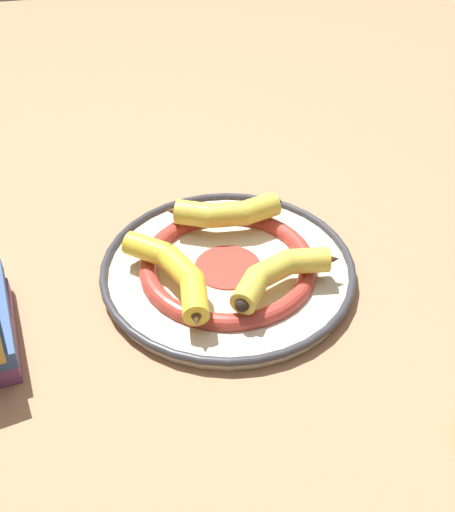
% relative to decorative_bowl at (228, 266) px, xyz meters
% --- Properties ---
extents(ground_plane, '(2.80, 2.80, 0.00)m').
position_rel_decorative_bowl_xyz_m(ground_plane, '(0.00, -0.02, -0.01)').
color(ground_plane, '#A87A56').
extents(decorative_bowl, '(0.37, 0.37, 0.03)m').
position_rel_decorative_bowl_xyz_m(decorative_bowl, '(0.00, 0.00, 0.00)').
color(decorative_bowl, beige).
rests_on(decorative_bowl, ground_plane).
extents(banana_a, '(0.10, 0.17, 0.04)m').
position_rel_decorative_bowl_xyz_m(banana_a, '(0.07, 0.06, 0.04)').
color(banana_a, gold).
rests_on(banana_a, decorative_bowl).
extents(banana_b, '(0.20, 0.11, 0.04)m').
position_rel_decorative_bowl_xyz_m(banana_b, '(0.04, -0.08, 0.04)').
color(banana_b, yellow).
rests_on(banana_b, decorative_bowl).
extents(banana_c, '(0.06, 0.19, 0.04)m').
position_rel_decorative_bowl_xyz_m(banana_c, '(-0.08, 0.01, 0.04)').
color(banana_c, gold).
rests_on(banana_c, decorative_bowl).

